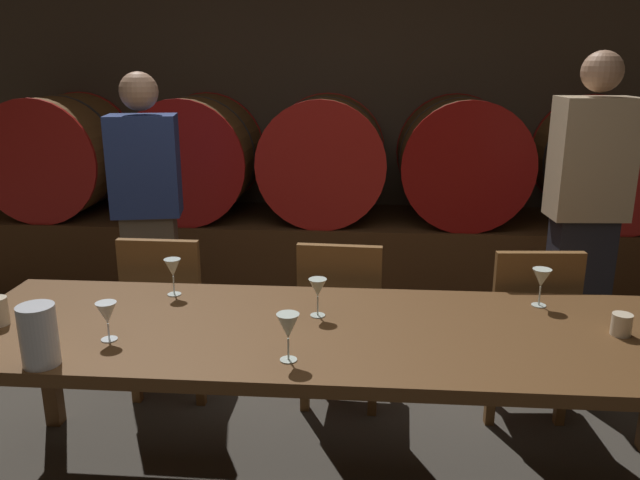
{
  "coord_description": "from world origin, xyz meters",
  "views": [
    {
      "loc": [
        0.32,
        -2.23,
        1.72
      ],
      "look_at": [
        0.12,
        0.28,
        0.99
      ],
      "focal_mm": 35.47,
      "sensor_mm": 36.0,
      "label": 1
    }
  ],
  "objects_px": {
    "chair_center": "(341,314)",
    "wine_glass_center_right": "(318,289)",
    "wine_glass_far_left": "(107,314)",
    "wine_barrel_far_left": "(61,155)",
    "wine_barrel_far_right": "(607,161)",
    "chair_left": "(169,308)",
    "wine_glass_right": "(541,279)",
    "cup_right": "(621,324)",
    "wine_barrel_left": "(196,156)",
    "pitcher": "(39,335)",
    "guest_right": "(585,219)",
    "dining_table": "(337,342)",
    "wine_glass_left": "(173,269)",
    "wine_barrel_right": "(461,160)",
    "chair_right": "(526,323)",
    "wine_glass_center_left": "(288,327)",
    "wine_barrel_center": "(324,158)",
    "guest_left": "(148,215)"
  },
  "relations": [
    {
      "from": "chair_left",
      "to": "chair_center",
      "type": "bearing_deg",
      "value": 179.47
    },
    {
      "from": "wine_barrel_far_left",
      "to": "dining_table",
      "type": "xyz_separation_m",
      "value": [
        2.27,
        -2.48,
        -0.33
      ]
    },
    {
      "from": "guest_left",
      "to": "wine_glass_center_left",
      "type": "relative_size",
      "value": 9.64
    },
    {
      "from": "pitcher",
      "to": "wine_glass_right",
      "type": "relative_size",
      "value": 1.31
    },
    {
      "from": "wine_barrel_center",
      "to": "wine_glass_center_right",
      "type": "distance_m",
      "value": 2.38
    },
    {
      "from": "chair_right",
      "to": "wine_glass_center_right",
      "type": "bearing_deg",
      "value": 25.0
    },
    {
      "from": "wine_glass_center_left",
      "to": "wine_barrel_right",
      "type": "bearing_deg",
      "value": 71.31
    },
    {
      "from": "chair_center",
      "to": "cup_right",
      "type": "relative_size",
      "value": 10.66
    },
    {
      "from": "chair_center",
      "to": "wine_barrel_right",
      "type": "bearing_deg",
      "value": -110.99
    },
    {
      "from": "wine_glass_center_left",
      "to": "wine_glass_right",
      "type": "distance_m",
      "value": 1.14
    },
    {
      "from": "wine_barrel_far_left",
      "to": "wine_barrel_center",
      "type": "distance_m",
      "value": 2.05
    },
    {
      "from": "wine_glass_left",
      "to": "wine_glass_right",
      "type": "height_order",
      "value": "wine_glass_left"
    },
    {
      "from": "dining_table",
      "to": "cup_right",
      "type": "distance_m",
      "value": 1.06
    },
    {
      "from": "wine_barrel_far_left",
      "to": "guest_right",
      "type": "distance_m",
      "value": 3.79
    },
    {
      "from": "wine_glass_right",
      "to": "cup_right",
      "type": "height_order",
      "value": "wine_glass_right"
    },
    {
      "from": "wine_barrel_center",
      "to": "wine_glass_right",
      "type": "relative_size",
      "value": 5.67
    },
    {
      "from": "chair_center",
      "to": "wine_glass_center_right",
      "type": "xyz_separation_m",
      "value": [
        -0.07,
        -0.58,
        0.35
      ]
    },
    {
      "from": "chair_left",
      "to": "wine_glass_center_right",
      "type": "relative_size",
      "value": 5.62
    },
    {
      "from": "pitcher",
      "to": "wine_glass_right",
      "type": "distance_m",
      "value": 1.93
    },
    {
      "from": "wine_barrel_center",
      "to": "dining_table",
      "type": "bearing_deg",
      "value": -84.74
    },
    {
      "from": "guest_right",
      "to": "pitcher",
      "type": "distance_m",
      "value": 2.66
    },
    {
      "from": "wine_barrel_far_right",
      "to": "wine_glass_center_left",
      "type": "relative_size",
      "value": 5.35
    },
    {
      "from": "wine_barrel_far_right",
      "to": "dining_table",
      "type": "bearing_deg",
      "value": -126.42
    },
    {
      "from": "wine_barrel_center",
      "to": "pitcher",
      "type": "height_order",
      "value": "wine_barrel_center"
    },
    {
      "from": "guest_right",
      "to": "wine_glass_far_left",
      "type": "relative_size",
      "value": 11.99
    },
    {
      "from": "chair_right",
      "to": "wine_glass_center_right",
      "type": "height_order",
      "value": "same"
    },
    {
      "from": "wine_barrel_left",
      "to": "wine_barrel_right",
      "type": "xyz_separation_m",
      "value": [
        1.99,
        0.0,
        0.0
      ]
    },
    {
      "from": "pitcher",
      "to": "wine_glass_center_left",
      "type": "xyz_separation_m",
      "value": [
        0.83,
        0.09,
        0.02
      ]
    },
    {
      "from": "wine_barrel_center",
      "to": "wine_glass_left",
      "type": "relative_size",
      "value": 5.61
    },
    {
      "from": "wine_barrel_far_right",
      "to": "chair_left",
      "type": "xyz_separation_m",
      "value": [
        -2.73,
        -1.77,
        -0.51
      ]
    },
    {
      "from": "wine_glass_left",
      "to": "wine_glass_center_left",
      "type": "height_order",
      "value": "wine_glass_center_left"
    },
    {
      "from": "wine_glass_center_left",
      "to": "guest_left",
      "type": "bearing_deg",
      "value": 123.7
    },
    {
      "from": "guest_right",
      "to": "guest_left",
      "type": "bearing_deg",
      "value": -7.08
    },
    {
      "from": "wine_glass_far_left",
      "to": "wine_barrel_far_left",
      "type": "bearing_deg",
      "value": 118.56
    },
    {
      "from": "guest_left",
      "to": "chair_center",
      "type": "bearing_deg",
      "value": 143.76
    },
    {
      "from": "chair_right",
      "to": "pitcher",
      "type": "bearing_deg",
      "value": 24.69
    },
    {
      "from": "wine_barrel_far_left",
      "to": "wine_barrel_center",
      "type": "relative_size",
      "value": 1.0
    },
    {
      "from": "wine_barrel_right",
      "to": "guest_left",
      "type": "relative_size",
      "value": 0.55
    },
    {
      "from": "chair_left",
      "to": "chair_center",
      "type": "distance_m",
      "value": 0.88
    },
    {
      "from": "wine_barrel_far_right",
      "to": "chair_right",
      "type": "bearing_deg",
      "value": -117.46
    },
    {
      "from": "wine_glass_center_right",
      "to": "cup_right",
      "type": "distance_m",
      "value": 1.15
    },
    {
      "from": "wine_barrel_left",
      "to": "wine_barrel_right",
      "type": "relative_size",
      "value": 1.0
    },
    {
      "from": "wine_barrel_right",
      "to": "chair_right",
      "type": "xyz_separation_m",
      "value": [
        0.1,
        -1.83,
        -0.51
      ]
    },
    {
      "from": "wine_glass_far_left",
      "to": "cup_right",
      "type": "xyz_separation_m",
      "value": [
        1.89,
        0.19,
        -0.06
      ]
    },
    {
      "from": "wine_glass_left",
      "to": "wine_barrel_right",
      "type": "bearing_deg",
      "value": 55.31
    },
    {
      "from": "wine_barrel_right",
      "to": "wine_glass_center_right",
      "type": "distance_m",
      "value": 2.53
    },
    {
      "from": "guest_right",
      "to": "wine_glass_center_right",
      "type": "distance_m",
      "value": 1.65
    },
    {
      "from": "wine_barrel_left",
      "to": "pitcher",
      "type": "bearing_deg",
      "value": -85.43
    },
    {
      "from": "chair_center",
      "to": "cup_right",
      "type": "distance_m",
      "value": 1.29
    },
    {
      "from": "guest_left",
      "to": "wine_barrel_far_right",
      "type": "bearing_deg",
      "value": -168.22
    }
  ]
}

